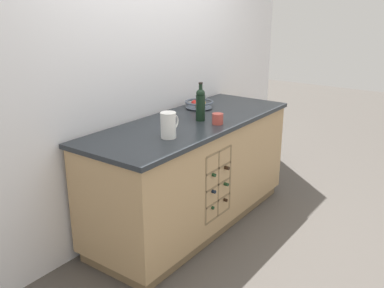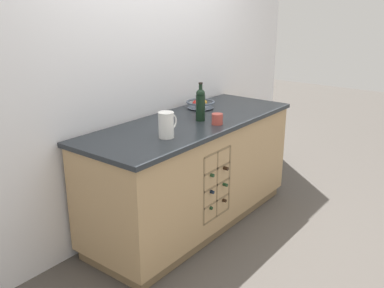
% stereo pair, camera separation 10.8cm
% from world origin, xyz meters
% --- Properties ---
extents(ground_plane, '(14.00, 14.00, 0.00)m').
position_xyz_m(ground_plane, '(0.00, 0.00, 0.00)').
color(ground_plane, '#4C4742').
extents(back_wall, '(4.42, 0.06, 2.55)m').
position_xyz_m(back_wall, '(0.00, 0.43, 1.27)').
color(back_wall, white).
rests_on(back_wall, ground_plane).
extents(kitchen_island, '(2.06, 0.77, 0.93)m').
position_xyz_m(kitchen_island, '(-0.00, -0.00, 0.47)').
color(kitchen_island, olive).
rests_on(kitchen_island, ground_plane).
extents(fruit_bowl, '(0.26, 0.26, 0.08)m').
position_xyz_m(fruit_bowl, '(0.37, 0.18, 0.98)').
color(fruit_bowl, '#4C5666').
rests_on(fruit_bowl, kitchen_island).
extents(white_pitcher, '(0.17, 0.12, 0.19)m').
position_xyz_m(white_pitcher, '(-0.48, -0.14, 1.03)').
color(white_pitcher, white).
rests_on(white_pitcher, kitchen_island).
extents(ceramic_mug, '(0.12, 0.09, 0.09)m').
position_xyz_m(ceramic_mug, '(0.03, -0.23, 0.98)').
color(ceramic_mug, '#B7473D').
rests_on(ceramic_mug, kitchen_island).
extents(standing_wine_bottle, '(0.08, 0.08, 0.31)m').
position_xyz_m(standing_wine_bottle, '(0.04, -0.06, 1.07)').
color(standing_wine_bottle, black).
rests_on(standing_wine_bottle, kitchen_island).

